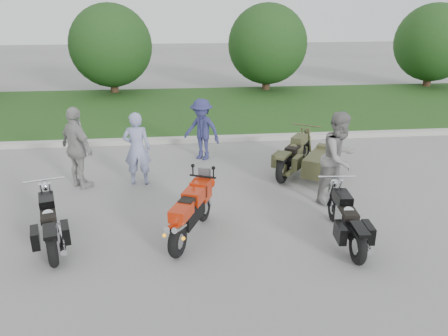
{
  "coord_description": "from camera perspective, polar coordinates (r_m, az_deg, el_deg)",
  "views": [
    {
      "loc": [
        -0.14,
        -6.75,
        4.0
      ],
      "look_at": [
        0.75,
        1.59,
        0.8
      ],
      "focal_mm": 35.0,
      "sensor_mm": 36.0,
      "label": 1
    }
  ],
  "objects": [
    {
      "name": "curb",
      "position": [
        13.34,
        -5.2,
        3.68
      ],
      "size": [
        60.0,
        0.3,
        0.15
      ],
      "primitive_type": "cube",
      "color": "#B4B2A9",
      "rests_on": "ground"
    },
    {
      "name": "tree_mid_left",
      "position": [
        20.53,
        -14.57,
        15.2
      ],
      "size": [
        3.6,
        3.6,
        4.0
      ],
      "color": "#3F2B1C",
      "rests_on": "ground"
    },
    {
      "name": "tree_far_right",
      "position": [
        23.68,
        25.68,
        14.54
      ],
      "size": [
        3.6,
        3.6,
        4.0
      ],
      "color": "#3F2B1C",
      "rests_on": "ground"
    },
    {
      "name": "cruiser_right",
      "position": [
        7.97,
        15.78,
        -6.8
      ],
      "size": [
        0.39,
        2.07,
        0.79
      ],
      "rotation": [
        0.0,
        0.0,
        -0.08
      ],
      "color": "black",
      "rests_on": "ground"
    },
    {
      "name": "person_denim",
      "position": [
        11.66,
        -2.91,
        5.04
      ],
      "size": [
        1.22,
        1.11,
        1.65
      ],
      "primitive_type": "imported",
      "rotation": [
        0.0,
        0.0,
        -0.61
      ],
      "color": "navy",
      "rests_on": "ground"
    },
    {
      "name": "cruiser_sidecar",
      "position": [
        10.77,
        11.03,
        0.99
      ],
      "size": [
        1.79,
        2.09,
        0.87
      ],
      "rotation": [
        0.0,
        0.0,
        -0.6
      ],
      "color": "black",
      "rests_on": "ground"
    },
    {
      "name": "sportbike_red",
      "position": [
        7.77,
        -4.38,
        -5.68
      ],
      "size": [
        0.89,
        1.81,
        0.91
      ],
      "rotation": [
        0.0,
        0.0,
        -0.4
      ],
      "color": "black",
      "rests_on": "ground"
    },
    {
      "name": "grass_strip",
      "position": [
        17.35,
        -5.49,
        7.69
      ],
      "size": [
        60.0,
        8.0,
        0.14
      ],
      "primitive_type": "cube",
      "color": "#26551D",
      "rests_on": "ground"
    },
    {
      "name": "person_back",
      "position": [
        10.29,
        -18.61,
        2.46
      ],
      "size": [
        1.09,
        1.12,
        1.88
      ],
      "primitive_type": "imported",
      "rotation": [
        0.0,
        0.0,
        2.32
      ],
      "color": "#9B9B96",
      "rests_on": "ground"
    },
    {
      "name": "ground",
      "position": [
        7.85,
        -4.26,
        -9.83
      ],
      "size": [
        80.0,
        80.0,
        0.0
      ],
      "primitive_type": "plane",
      "color": "#969691",
      "rests_on": "ground"
    },
    {
      "name": "tree_mid_right",
      "position": [
        20.75,
        5.68,
        15.79
      ],
      "size": [
        3.6,
        3.6,
        4.0
      ],
      "color": "#3F2B1C",
      "rests_on": "ground"
    },
    {
      "name": "person_stripe",
      "position": [
        10.16,
        -11.28,
        2.47
      ],
      "size": [
        0.65,
        0.45,
        1.72
      ],
      "primitive_type": "imported",
      "rotation": [
        0.0,
        0.0,
        3.08
      ],
      "color": "#868CB6",
      "rests_on": "ground"
    },
    {
      "name": "cruiser_left",
      "position": [
        8.14,
        -21.75,
        -6.94
      ],
      "size": [
        0.77,
        2.02,
        0.8
      ],
      "rotation": [
        0.0,
        0.0,
        0.29
      ],
      "color": "black",
      "rests_on": "ground"
    },
    {
      "name": "person_grey",
      "position": [
        9.36,
        14.81,
        1.3
      ],
      "size": [
        1.2,
        1.14,
        1.95
      ],
      "primitive_type": "imported",
      "rotation": [
        0.0,
        0.0,
        0.58
      ],
      "color": "gray",
      "rests_on": "ground"
    }
  ]
}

